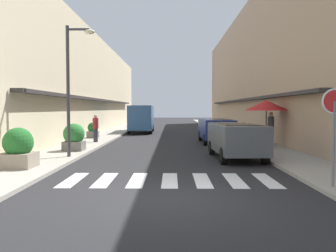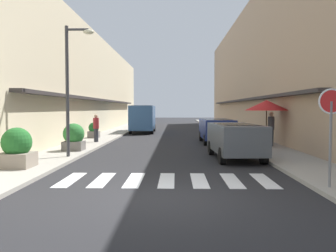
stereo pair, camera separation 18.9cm
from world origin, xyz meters
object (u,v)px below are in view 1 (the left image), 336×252
at_px(round_street_sign, 334,112).
at_px(pedestrian_walking_near, 271,128).
at_px(street_lamp, 73,77).
at_px(parked_car_mid, 216,128).
at_px(delivery_van, 142,117).
at_px(planter_corner, 18,149).
at_px(pedestrian_walking_far, 96,127).
at_px(planter_midblock, 74,137).
at_px(planter_far, 93,130).
at_px(parked_car_near, 236,137).
at_px(cafe_umbrella, 266,106).

bearing_deg(round_street_sign, pedestrian_walking_near, 83.34).
xyz_separation_m(street_lamp, pedestrian_walking_near, (9.31, 4.25, -2.32)).
height_order(parked_car_mid, delivery_van, delivery_van).
relative_size(planter_corner, pedestrian_walking_far, 0.82).
height_order(planter_midblock, planter_far, planter_midblock).
bearing_deg(planter_corner, pedestrian_walking_near, 34.03).
bearing_deg(round_street_sign, parked_car_near, 103.60).
relative_size(cafe_umbrella, pedestrian_walking_near, 1.35).
distance_m(parked_car_near, planter_corner, 8.38).
xyz_separation_m(planter_midblock, pedestrian_walking_far, (0.11, 4.26, 0.23)).
distance_m(round_street_sign, planter_midblock, 11.77).
xyz_separation_m(cafe_umbrella, planter_far, (-10.38, 5.06, -1.64)).
bearing_deg(delivery_van, parked_car_mid, -60.01).
distance_m(street_lamp, planter_midblock, 3.46).
distance_m(planter_corner, planter_far, 12.18).
distance_m(parked_car_near, planter_far, 12.24).
height_order(cafe_umbrella, pedestrian_walking_far, cafe_umbrella).
relative_size(parked_car_mid, pedestrian_walking_near, 2.46).
bearing_deg(planter_midblock, delivery_van, 81.95).
height_order(round_street_sign, pedestrian_walking_far, round_street_sign).
bearing_deg(delivery_van, pedestrian_walking_far, -100.81).
relative_size(delivery_van, pedestrian_walking_far, 3.29).
distance_m(parked_car_near, pedestrian_walking_near, 4.80).
height_order(delivery_van, pedestrian_walking_far, delivery_van).
bearing_deg(cafe_umbrella, pedestrian_walking_far, 167.78).
bearing_deg(round_street_sign, pedestrian_walking_far, 125.60).
bearing_deg(delivery_van, planter_corner, -97.51).
bearing_deg(street_lamp, planter_corner, -111.40).
relative_size(parked_car_mid, round_street_sign, 1.78).
relative_size(planter_midblock, pedestrian_walking_far, 0.78).
height_order(planter_corner, pedestrian_walking_far, pedestrian_walking_far).
xyz_separation_m(delivery_van, pedestrian_walking_near, (7.89, -12.04, -0.33)).
distance_m(round_street_sign, pedestrian_walking_near, 9.99).
bearing_deg(parked_car_mid, planter_far, 163.73).
xyz_separation_m(planter_corner, pedestrian_walking_near, (10.40, 7.02, 0.32)).
relative_size(parked_car_near, pedestrian_walking_near, 2.40).
relative_size(planter_midblock, pedestrian_walking_near, 0.71).
bearing_deg(parked_car_near, pedestrian_walking_far, 139.19).
xyz_separation_m(planter_far, pedestrian_walking_near, (10.60, -5.16, 0.46)).
bearing_deg(pedestrian_walking_far, street_lamp, -111.81).
height_order(street_lamp, cafe_umbrella, street_lamp).
height_order(planter_midblock, pedestrian_walking_far, pedestrian_walking_far).
height_order(parked_car_mid, planter_far, parked_car_mid).
height_order(parked_car_mid, planter_midblock, parked_car_mid).
distance_m(parked_car_mid, street_lamp, 10.08).
distance_m(round_street_sign, cafe_umbrella, 10.02).
bearing_deg(pedestrian_walking_near, planter_corner, 145.56).
bearing_deg(planter_far, delivery_van, 68.48).
relative_size(parked_car_near, pedestrian_walking_far, 2.63).
relative_size(parked_car_mid, pedestrian_walking_far, 2.69).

